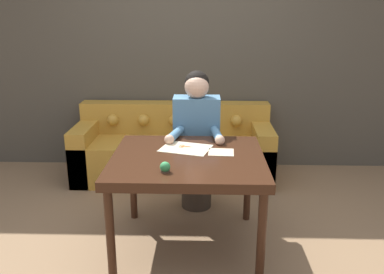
{
  "coord_description": "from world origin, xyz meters",
  "views": [
    {
      "loc": [
        0.15,
        -2.85,
        1.78
      ],
      "look_at": [
        0.06,
        0.11,
        0.85
      ],
      "focal_mm": 38.0,
      "sensor_mm": 36.0,
      "label": 1
    }
  ],
  "objects_px": {
    "dining_table": "(188,166)",
    "pin_cushion": "(165,167)",
    "couch": "(174,151)",
    "scissors": "(187,147)",
    "person": "(197,140)"
  },
  "relations": [
    {
      "from": "couch",
      "to": "scissors",
      "type": "xyz_separation_m",
      "value": [
        0.2,
        -1.22,
        0.46
      ]
    },
    {
      "from": "dining_table",
      "to": "pin_cushion",
      "type": "height_order",
      "value": "pin_cushion"
    },
    {
      "from": "dining_table",
      "to": "scissors",
      "type": "relative_size",
      "value": 5.35
    },
    {
      "from": "person",
      "to": "pin_cushion",
      "type": "relative_size",
      "value": 17.91
    },
    {
      "from": "dining_table",
      "to": "pin_cushion",
      "type": "distance_m",
      "value": 0.36
    },
    {
      "from": "couch",
      "to": "scissors",
      "type": "height_order",
      "value": "couch"
    },
    {
      "from": "person",
      "to": "dining_table",
      "type": "bearing_deg",
      "value": -94.31
    },
    {
      "from": "couch",
      "to": "person",
      "type": "height_order",
      "value": "person"
    },
    {
      "from": "person",
      "to": "pin_cushion",
      "type": "bearing_deg",
      "value": -100.84
    },
    {
      "from": "person",
      "to": "scissors",
      "type": "relative_size",
      "value": 6.11
    },
    {
      "from": "person",
      "to": "pin_cushion",
      "type": "xyz_separation_m",
      "value": [
        -0.19,
        -0.99,
        0.13
      ]
    },
    {
      "from": "dining_table",
      "to": "pin_cushion",
      "type": "xyz_separation_m",
      "value": [
        -0.14,
        -0.31,
        0.11
      ]
    },
    {
      "from": "pin_cushion",
      "to": "scissors",
      "type": "bearing_deg",
      "value": 76.43
    },
    {
      "from": "couch",
      "to": "dining_table",
      "type": "bearing_deg",
      "value": -81.51
    },
    {
      "from": "scissors",
      "to": "pin_cushion",
      "type": "height_order",
      "value": "pin_cushion"
    }
  ]
}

